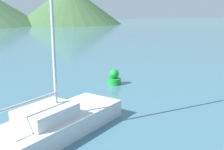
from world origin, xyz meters
name	(u,v)px	position (x,y,z in m)	size (l,w,h in m)	color
sailboat_inner	(47,126)	(-3.46, 10.31, 0.50)	(6.92, 5.43, 10.44)	silver
buoy_marker	(114,78)	(1.85, 16.26, 0.41)	(0.86, 0.86, 0.99)	green
hill_east	(69,5)	(18.55, 88.74, 5.92)	(32.64, 32.64, 11.84)	#3D6038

